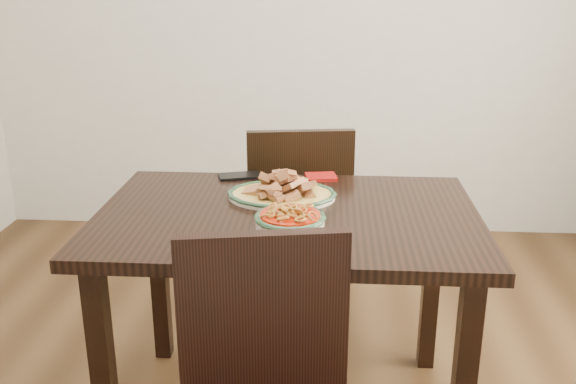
# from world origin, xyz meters

# --- Properties ---
(wall_back) EXTENTS (3.50, 0.10, 2.60)m
(wall_back) POSITION_xyz_m (0.00, 1.75, 1.30)
(wall_back) COLOR beige
(wall_back) RESTS_ON ground
(dining_table) EXTENTS (1.20, 0.80, 0.75)m
(dining_table) POSITION_xyz_m (0.07, 0.02, 0.65)
(dining_table) COLOR black
(dining_table) RESTS_ON ground
(chair_far) EXTENTS (0.48, 0.48, 0.89)m
(chair_far) POSITION_xyz_m (0.07, 0.64, 0.50)
(chair_far) COLOR black
(chair_far) RESTS_ON ground
(fish_plate) EXTENTS (0.36, 0.28, 0.11)m
(fish_plate) POSITION_xyz_m (0.05, 0.15, 0.79)
(fish_plate) COLOR beige
(fish_plate) RESTS_ON dining_table
(noodle_bowl) EXTENTS (0.21, 0.21, 0.08)m
(noodle_bowl) POSITION_xyz_m (0.09, -0.17, 0.79)
(noodle_bowl) COLOR beige
(noodle_bowl) RESTS_ON dining_table
(smartphone) EXTENTS (0.16, 0.12, 0.01)m
(smartphone) POSITION_xyz_m (-0.13, 0.37, 0.76)
(smartphone) COLOR black
(smartphone) RESTS_ON dining_table
(napkin) EXTENTS (0.12, 0.11, 0.01)m
(napkin) POSITION_xyz_m (0.17, 0.37, 0.76)
(napkin) COLOR maroon
(napkin) RESTS_ON dining_table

